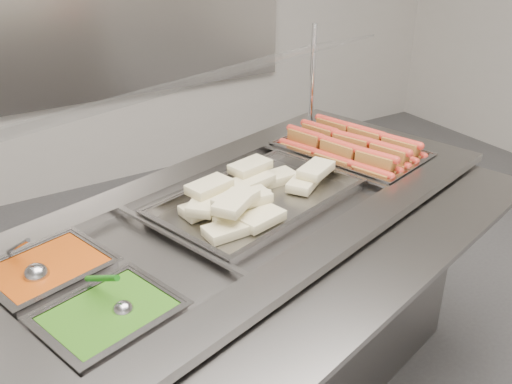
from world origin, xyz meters
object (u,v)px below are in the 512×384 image
steam_counter (247,311)px  serving_spoon (119,305)px  sneeze_guard (197,84)px  ladle (35,274)px  pan_hotdogs (350,159)px  pan_wraps (258,204)px

steam_counter → serving_spoon: size_ratio=11.34×
sneeze_guard → serving_spoon: sneeze_guard is taller
steam_counter → ladle: bearing=-174.8°
steam_counter → pan_hotdogs: size_ratio=3.27×
steam_counter → pan_wraps: bearing=16.0°
pan_hotdogs → pan_wraps: size_ratio=0.81×
sneeze_guard → serving_spoon: bearing=-133.1°
sneeze_guard → pan_hotdogs: bearing=-3.3°
pan_wraps → serving_spoon: serving_spoon is taller
steam_counter → sneeze_guard: (-0.06, 0.20, 0.78)m
sneeze_guard → pan_hotdogs: (0.64, -0.04, -0.39)m
sneeze_guard → pan_wraps: bearing=-58.6°
steam_counter → pan_wraps: (0.06, 0.02, 0.41)m
sneeze_guard → serving_spoon: 0.77m
pan_wraps → serving_spoon: 0.67m
sneeze_guard → pan_hotdogs: size_ratio=2.68×
pan_wraps → pan_hotdogs: bearing=16.0°
steam_counter → pan_wraps: 0.41m
ladle → pan_hotdogs: bearing=10.3°
sneeze_guard → pan_wraps: (0.11, -0.19, -0.38)m
sneeze_guard → steam_counter: bearing=-74.0°
steam_counter → sneeze_guard: sneeze_guard is taller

